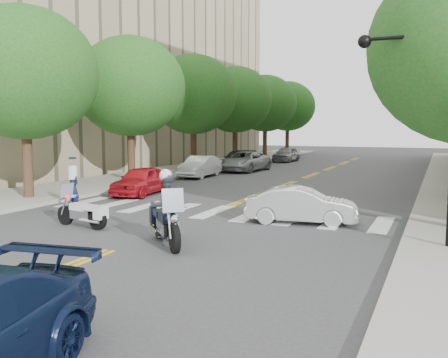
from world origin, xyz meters
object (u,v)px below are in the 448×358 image
Objects in this scene: motorcycle_police at (166,211)px; motorcycle_parked at (85,213)px; convertible at (301,205)px; officer_standing at (73,188)px.

motorcycle_parked is at bearing -57.50° from motorcycle_police.
convertible is (6.20, 3.57, 0.13)m from motorcycle_parked.
motorcycle_police reaches higher than motorcycle_parked.
officer_standing is at bearing 54.52° from motorcycle_parked.
motorcycle_police is at bearing 139.62° from convertible.
officer_standing is at bearing -72.76° from motorcycle_police.
motorcycle_police is 1.27× the size of officer_standing.
officer_standing reaches higher than convertible.
officer_standing is (-2.78, 2.71, 0.34)m from motorcycle_parked.
motorcycle_police reaches higher than officer_standing.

